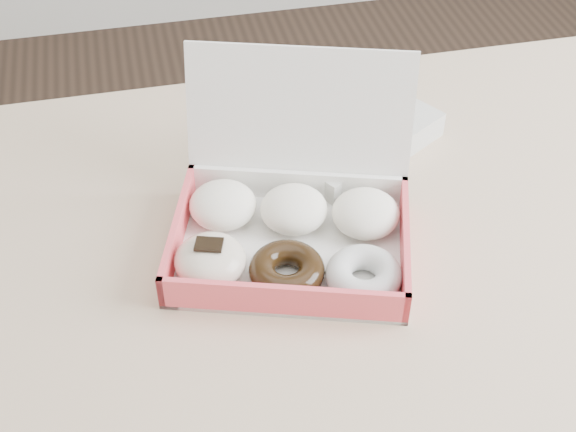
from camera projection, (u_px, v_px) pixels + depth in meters
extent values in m
cube|color=tan|center=(449.00, 233.00, 1.05)|extent=(1.20, 0.80, 0.04)
cylinder|color=tan|center=(69.00, 299.00, 1.46)|extent=(0.05, 0.05, 0.71)
cube|color=white|center=(290.00, 252.00, 0.99)|extent=(0.33, 0.29, 0.01)
cube|color=#FE515A|center=(283.00, 301.00, 0.90)|extent=(0.27, 0.09, 0.05)
cube|color=white|center=(297.00, 187.00, 1.05)|extent=(0.27, 0.09, 0.05)
cube|color=#FE515A|center=(178.00, 233.00, 0.98)|extent=(0.07, 0.20, 0.05)
cube|color=#FE515A|center=(405.00, 247.00, 0.97)|extent=(0.07, 0.20, 0.05)
cube|color=white|center=(299.00, 127.00, 1.01)|extent=(0.29, 0.14, 0.20)
ellipsoid|color=white|center=(223.00, 205.00, 1.01)|extent=(0.11, 0.11, 0.05)
ellipsoid|color=white|center=(294.00, 209.00, 1.01)|extent=(0.11, 0.11, 0.05)
ellipsoid|color=white|center=(366.00, 213.00, 1.00)|extent=(0.11, 0.11, 0.05)
ellipsoid|color=beige|center=(210.00, 260.00, 0.94)|extent=(0.11, 0.11, 0.05)
cube|color=black|center=(209.00, 244.00, 0.92)|extent=(0.04, 0.03, 0.00)
torus|color=black|center=(287.00, 270.00, 0.94)|extent=(0.11, 0.11, 0.03)
torus|color=white|center=(364.00, 275.00, 0.93)|extent=(0.11, 0.11, 0.03)
cube|color=white|center=(342.00, 131.00, 1.15)|extent=(0.30, 0.28, 0.04)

